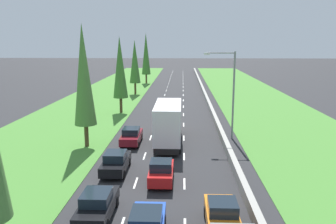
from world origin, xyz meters
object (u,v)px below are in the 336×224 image
at_px(red_hatchback_centre_lane, 161,172).
at_px(orange_hatchback_right_lane, 222,215).
at_px(poplar_tree_third, 120,68).
at_px(poplar_tree_fifth, 146,54).
at_px(black_sedan_left_lane, 97,205).
at_px(street_light_mast, 230,89).
at_px(maroon_sedan_left_lane, 131,136).
at_px(poplar_tree_second, 84,75).
at_px(black_sedan_left_lane_third, 116,162).
at_px(poplar_tree_fourth, 135,62).
at_px(white_box_truck_centre_lane, 168,122).

xyz_separation_m(red_hatchback_centre_lane, orange_hatchback_right_lane, (3.64, -6.19, 0.00)).
distance_m(poplar_tree_third, poplar_tree_fifth, 35.56).
height_order(black_sedan_left_lane, red_hatchback_centre_lane, red_hatchback_centre_lane).
bearing_deg(street_light_mast, maroon_sedan_left_lane, -166.67).
relative_size(poplar_tree_second, poplar_tree_fifth, 0.97).
bearing_deg(black_sedan_left_lane_third, maroon_sedan_left_lane, 89.14).
height_order(orange_hatchback_right_lane, maroon_sedan_left_lane, orange_hatchback_right_lane).
xyz_separation_m(black_sedan_left_lane_third, poplar_tree_fifth, (-3.58, 58.38, 6.24)).
xyz_separation_m(black_sedan_left_lane, poplar_tree_fifth, (-3.88, 65.61, 6.24)).
relative_size(maroon_sedan_left_lane, poplar_tree_fourth, 0.44).
xyz_separation_m(black_sedan_left_lane_third, street_light_mast, (10.00, 10.00, 4.42)).
relative_size(black_sedan_left_lane, white_box_truck_centre_lane, 0.48).
distance_m(poplar_tree_second, poplar_tree_third, 16.29).
relative_size(red_hatchback_centre_lane, orange_hatchback_right_lane, 1.00).
relative_size(white_box_truck_centre_lane, poplar_tree_third, 0.88).
height_order(black_sedan_left_lane, street_light_mast, street_light_mast).
bearing_deg(black_sedan_left_lane_third, street_light_mast, 45.00).
distance_m(poplar_tree_second, street_light_mast, 14.57).
bearing_deg(maroon_sedan_left_lane, orange_hatchback_right_lane, -65.56).
bearing_deg(poplar_tree_fifth, street_light_mast, -74.33).
height_order(black_sedan_left_lane_third, poplar_tree_fourth, poplar_tree_fourth).
distance_m(black_sedan_left_lane_third, maroon_sedan_left_lane, 7.66).
bearing_deg(poplar_tree_second, white_box_truck_centre_lane, 8.83).
bearing_deg(poplar_tree_fifth, poplar_tree_fourth, -91.00).
height_order(black_sedan_left_lane, white_box_truck_centre_lane, white_box_truck_centre_lane).
relative_size(maroon_sedan_left_lane, poplar_tree_fifth, 0.37).
xyz_separation_m(maroon_sedan_left_lane, white_box_truck_centre_lane, (3.66, 0.12, 1.37)).
xyz_separation_m(poplar_tree_third, poplar_tree_fourth, (-0.34, 17.79, -0.23)).
relative_size(black_sedan_left_lane_third, poplar_tree_second, 0.39).
distance_m(white_box_truck_centre_lane, street_light_mast, 7.27).
height_order(maroon_sedan_left_lane, white_box_truck_centre_lane, white_box_truck_centre_lane).
xyz_separation_m(poplar_tree_fourth, street_light_mast, (13.89, -30.63, -0.95)).
bearing_deg(poplar_tree_third, black_sedan_left_lane, -82.71).
bearing_deg(black_sedan_left_lane_third, orange_hatchback_right_lane, -48.11).
bearing_deg(poplar_tree_fifth, black_sedan_left_lane, -86.62).
height_order(red_hatchback_centre_lane, orange_hatchback_right_lane, same).
height_order(black_sedan_left_lane, black_sedan_left_lane_third, same).
bearing_deg(poplar_tree_third, red_hatchback_centre_lane, -73.79).
bearing_deg(poplar_tree_third, orange_hatchback_right_lane, -70.71).
distance_m(maroon_sedan_left_lane, poplar_tree_second, 7.45).
height_order(poplar_tree_fourth, street_light_mast, poplar_tree_fourth).
distance_m(black_sedan_left_lane, street_light_mast, 20.26).
height_order(red_hatchback_centre_lane, poplar_tree_second, poplar_tree_second).
distance_m(black_sedan_left_lane, poplar_tree_fourth, 48.33).
bearing_deg(white_box_truck_centre_lane, street_light_mast, 19.63).
xyz_separation_m(orange_hatchback_right_lane, poplar_tree_fifth, (-10.87, 66.51, 6.22)).
bearing_deg(black_sedan_left_lane_third, poplar_tree_fifth, 93.51).
xyz_separation_m(poplar_tree_second, poplar_tree_fourth, (0.18, 34.06, -0.70)).
bearing_deg(black_sedan_left_lane, poplar_tree_second, 107.55).
relative_size(poplar_tree_fourth, street_light_mast, 1.14).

